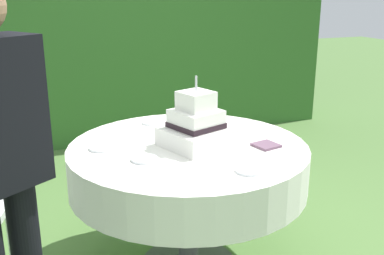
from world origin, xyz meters
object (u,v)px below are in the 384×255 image
Objects in this scene: cake_table at (188,166)px; serving_plate_right at (144,159)px; wedding_cake at (196,126)px; serving_plate_left at (249,170)px; napkin_stack at (266,145)px; serving_plate_near at (150,123)px; serving_plate_far at (102,148)px.

serving_plate_right is at bearing -154.82° from cake_table.
cake_table is 0.23m from wedding_cake.
wedding_cake is 0.35m from serving_plate_right.
serving_plate_left is at bearing -74.27° from cake_table.
napkin_stack is at bearing 47.56° from serving_plate_left.
wedding_cake reaches higher than serving_plate_near.
wedding_cake is at bearing -29.57° from cake_table.
serving_plate_near is at bearing 70.62° from serving_plate_right.
cake_table is 9.83× the size of serving_plate_right.
napkin_stack reaches higher than cake_table.
napkin_stack is at bearing -24.38° from wedding_cake.
serving_plate_left is at bearing -78.24° from wedding_cake.
serving_plate_far and serving_plate_left have the same top height.
serving_plate_far is (-0.48, 0.13, -0.10)m from wedding_cake.
napkin_stack is at bearing -3.76° from serving_plate_right.
cake_table is 0.33m from serving_plate_right.
serving_plate_far reaches higher than cake_table.
serving_plate_left reaches higher than cake_table.
wedding_cake is 3.07× the size of serving_plate_right.
serving_plate_far is at bearing 135.42° from serving_plate_left.
serving_plate_near is 0.51m from serving_plate_far.
serving_plate_near is (-0.07, 0.46, 0.13)m from cake_table.
serving_plate_near is at bearing 102.24° from serving_plate_left.
cake_table is 9.27× the size of serving_plate_far.
serving_plate_near is at bearing 125.10° from napkin_stack.
serving_plate_far is 0.86m from napkin_stack.
serving_plate_far is at bearing 164.72° from wedding_cake.
serving_plate_far is 1.15× the size of napkin_stack.
serving_plate_near is 0.85× the size of napkin_stack.
cake_table is 10.62× the size of napkin_stack.
wedding_cake reaches higher than serving_plate_left.
serving_plate_near is 0.79× the size of serving_plate_right.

